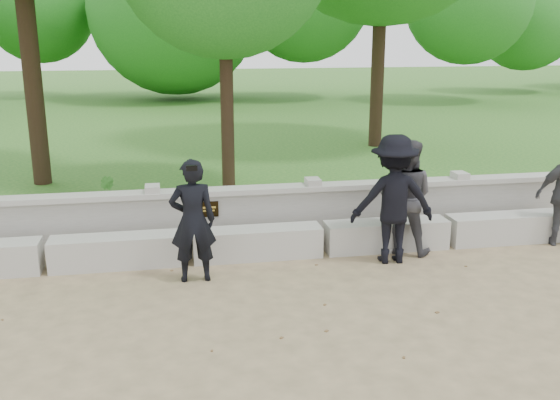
{
  "coord_description": "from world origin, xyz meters",
  "views": [
    {
      "loc": [
        -0.25,
        -6.75,
        3.25
      ],
      "look_at": [
        1.24,
        1.34,
        1.02
      ],
      "focal_mm": 40.0,
      "sensor_mm": 36.0,
      "label": 1
    }
  ],
  "objects": [
    {
      "name": "ground",
      "position": [
        0.0,
        0.0,
        0.0
      ],
      "size": [
        80.0,
        80.0,
        0.0
      ],
      "primitive_type": "plane",
      "color": "tan",
      "rests_on": "ground"
    },
    {
      "name": "lawn",
      "position": [
        0.0,
        14.0,
        0.12
      ],
      "size": [
        40.0,
        22.0,
        0.25
      ],
      "primitive_type": "cube",
      "color": "#20591D",
      "rests_on": "ground"
    },
    {
      "name": "concrete_bench",
      "position": [
        0.0,
        1.9,
        0.22
      ],
      "size": [
        11.9,
        0.45,
        0.45
      ],
      "color": "#B7B5AD",
      "rests_on": "ground"
    },
    {
      "name": "parapet_wall",
      "position": [
        0.0,
        2.6,
        0.46
      ],
      "size": [
        12.5,
        0.35,
        0.9
      ],
      "color": "#ACAAA3",
      "rests_on": "ground"
    },
    {
      "name": "man_main",
      "position": [
        0.04,
        1.19,
        0.84
      ],
      "size": [
        0.61,
        0.55,
        1.67
      ],
      "color": "black",
      "rests_on": "ground"
    },
    {
      "name": "visitor_left",
      "position": [
        3.21,
        1.75,
        0.87
      ],
      "size": [
        1.06,
        0.98,
        1.73
      ],
      "color": "#3D3C41",
      "rests_on": "ground"
    },
    {
      "name": "visitor_mid",
      "position": [
        2.89,
        1.41,
        0.93
      ],
      "size": [
        1.26,
        0.79,
        1.87
      ],
      "color": "black",
      "rests_on": "ground"
    },
    {
      "name": "shrub_b",
      "position": [
        -1.32,
        4.32,
        0.51
      ],
      "size": [
        0.37,
        0.36,
        0.52
      ],
      "primitive_type": "imported",
      "rotation": [
        0.0,
        0.0,
        2.45
      ],
      "color": "#367528",
      "rests_on": "lawn"
    }
  ]
}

